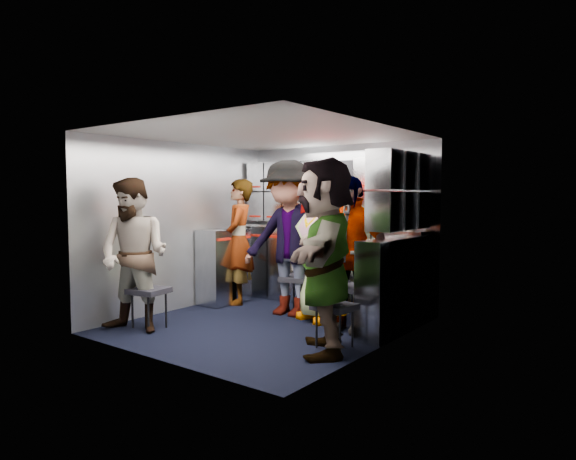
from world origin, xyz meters
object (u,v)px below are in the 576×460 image
Objects in this scene: attendant_standing at (239,242)px; attendant_arc_b at (288,238)px; jump_seat_near_left at (149,293)px; jump_seat_mid_left at (297,280)px; attendant_arc_e at (325,256)px; jump_seat_near_right at (335,309)px; jump_seat_mid_right at (358,290)px; attendant_arc_c at (322,246)px; attendant_arc_a at (134,255)px; attendant_arc_d at (350,254)px; jump_seat_center at (330,284)px.

attendant_arc_b is at bearing 47.91° from attendant_standing.
jump_seat_mid_left is at bearing 62.10° from jump_seat_near_left.
attendant_arc_b reaches higher than attendant_standing.
jump_seat_near_right is at bearing 147.11° from attendant_arc_e.
jump_seat_near_right is at bearing -76.00° from jump_seat_mid_right.
jump_seat_mid_right is at bearing 104.00° from jump_seat_near_right.
attendant_arc_e is (2.08, -1.11, 0.07)m from attendant_standing.
attendant_arc_a is at bearing -110.68° from attendant_arc_c.
attendant_arc_d is (0.00, -0.18, 0.42)m from jump_seat_mid_right.
attendant_arc_e is (1.99, 0.60, 0.08)m from attendant_arc_a.
jump_seat_mid_right is 0.28× the size of attendant_arc_d.
jump_seat_center is at bearing 59.17° from attendant_standing.
jump_seat_center is 0.28× the size of attendant_arc_c.
jump_seat_mid_left is 1.10m from attendant_arc_d.
jump_seat_near_left is 0.95× the size of jump_seat_mid_left.
jump_seat_near_left is at bearing -30.80° from attendant_standing.
jump_seat_center is at bearing 139.39° from attendant_arc_d.
attendant_arc_b is at bearing -163.29° from attendant_arc_e.
jump_seat_near_left is 0.90× the size of jump_seat_center.
attendant_arc_d is at bearing -38.39° from jump_seat_center.
jump_seat_mid_left reaches higher than jump_seat_near_right.
jump_seat_mid_right reaches higher than jump_seat_near_left.
attendant_arc_e is (0.20, -0.98, 0.49)m from jump_seat_mid_right.
jump_seat_mid_left is at bearing -176.37° from jump_seat_center.
jump_seat_near_left is 0.46m from attendant_arc_a.
attendant_standing is at bearing -151.00° from attendant_arc_e.
attendant_standing is 0.89× the size of attendant_arc_b.
jump_seat_mid_left reaches higher than jump_seat_near_left.
attendant_arc_d is 0.92× the size of attendant_arc_e.
jump_seat_near_left is 0.27× the size of attendant_arc_d.
attendant_standing is at bearing -176.93° from jump_seat_mid_left.
jump_seat_mid_right is 0.67m from attendant_arc_c.
attendant_arc_a reaches higher than jump_seat_near_left.
attendant_arc_a reaches higher than jump_seat_mid_left.
attendant_standing is 1.39m from attendant_arc_c.
jump_seat_mid_left is 0.67m from attendant_arc_c.
attendant_arc_c is (0.46, 0.03, -0.07)m from attendant_arc_b.
attendant_arc_d reaches higher than jump_seat_near_right.
jump_seat_mid_right is 1.11m from attendant_arc_e.
jump_seat_near_left is 1.99m from attendant_arc_c.
attendant_arc_b reaches higher than jump_seat_near_right.
attendant_arc_d is (0.95, -0.36, 0.43)m from jump_seat_mid_left.
attendant_arc_b reaches higher than attendant_arc_c.
attendant_standing reaches higher than attendant_arc_d.
attendant_arc_e is (1.15, -0.98, -0.03)m from attendant_arc_b.
attendant_standing is at bearing 168.37° from attendant_arc_d.
jump_seat_center is 0.30× the size of attendant_arc_a.
jump_seat_mid_right is 0.28× the size of attendant_standing.
attendant_arc_e is (0.69, -1.01, 0.03)m from attendant_arc_c.
jump_seat_mid_left is 0.28× the size of attendant_standing.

